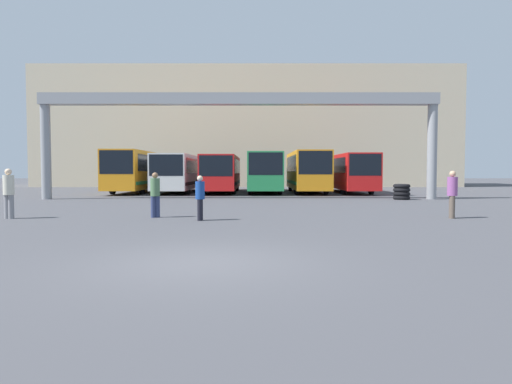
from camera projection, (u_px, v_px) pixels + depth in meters
name	position (u px, v px, depth m)	size (l,w,h in m)	color
ground_plane	(199.00, 263.00, 8.82)	(200.00, 200.00, 0.00)	#47474C
building_backdrop	(245.00, 130.00, 55.51)	(47.75, 12.00, 13.40)	beige
overhead_gantry	(237.00, 112.00, 28.36)	(24.76, 0.80, 6.59)	gray
bus_slot_0	(137.00, 169.00, 37.81)	(2.59, 12.22, 3.32)	orange
bus_slot_1	(178.00, 171.00, 37.31)	(2.61, 11.17, 3.03)	silver
bus_slot_2	(220.00, 172.00, 37.57)	(2.58, 11.66, 2.96)	red
bus_slot_3	(262.00, 170.00, 37.48)	(2.63, 11.47, 3.16)	#268C4C
bus_slot_4	(305.00, 170.00, 37.18)	(2.59, 10.85, 3.27)	orange
bus_slot_5	(347.00, 171.00, 37.52)	(2.47, 11.49, 3.07)	red
pedestrian_near_center	(6.00, 192.00, 16.87)	(0.39, 0.39, 1.86)	gray
pedestrian_mid_right	(450.00, 193.00, 17.07)	(0.37, 0.37, 1.78)	brown
pedestrian_near_right	(153.00, 194.00, 17.32)	(0.36, 0.36, 1.72)	navy
pedestrian_far_center	(198.00, 197.00, 16.28)	(0.34, 0.34, 1.61)	black
tire_stack	(400.00, 192.00, 28.27)	(1.04, 1.04, 0.96)	black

